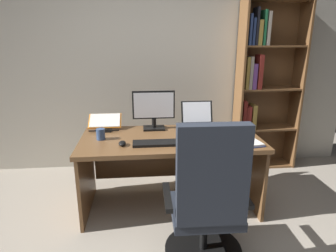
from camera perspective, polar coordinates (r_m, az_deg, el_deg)
name	(u,v)px	position (r m, az deg, el deg)	size (l,w,h in m)	color
wall_back	(160,66)	(3.73, -1.52, 11.64)	(4.86, 0.12, 2.58)	beige
desk	(170,153)	(2.92, 0.30, -5.24)	(1.68, 0.82, 0.72)	brown
bookshelf	(261,87)	(3.84, 17.64, 7.13)	(0.77, 0.30, 2.05)	brown
office_chair	(208,207)	(2.19, 7.68, -15.23)	(0.62, 0.60, 1.12)	black
monitor	(154,111)	(2.99, -2.78, 3.00)	(0.43, 0.16, 0.40)	black
laptop	(199,122)	(3.09, 5.96, 0.71)	(0.34, 0.34, 0.25)	black
keyboard	(157,143)	(2.60, -2.22, -3.34)	(0.42, 0.15, 0.02)	black
computer_mouse	(122,143)	(2.60, -8.86, -3.35)	(0.06, 0.10, 0.04)	black
reading_stand_with_book	(105,122)	(3.08, -12.13, 0.70)	(0.33, 0.24, 0.14)	black
open_binder	(232,143)	(2.67, 12.35, -3.17)	(0.53, 0.38, 0.02)	navy
notepad	(185,134)	(2.86, 3.37, -1.58)	(0.15, 0.21, 0.01)	silver
pen	(187,133)	(2.86, 3.77, -1.40)	(0.01, 0.01, 0.14)	maroon
coffee_mug	(101,134)	(2.78, -12.92, -1.55)	(0.08, 0.08, 0.10)	#334C7A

